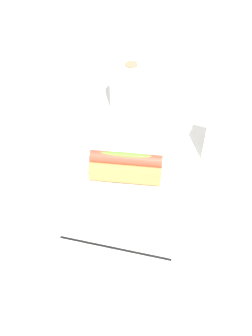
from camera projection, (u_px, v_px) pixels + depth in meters
ground_plane at (135, 181)px, 0.88m from camera, size 2.40×2.40×0.00m
serving_bowl at (126, 179)px, 0.86m from camera, size 0.23×0.23×0.03m
hotdog_front at (126, 165)px, 0.83m from camera, size 0.15×0.07×0.06m
water_glass at (40, 158)px, 0.87m from camera, size 0.07×0.07×0.09m
paper_towel_roll at (131, 87)px, 1.01m from camera, size 0.11×0.11×0.13m
napkin_box at (232, 136)px, 0.87m from camera, size 0.12×0.06×0.15m
chopstick_near at (116, 248)px, 0.76m from camera, size 0.22×0.01×0.01m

